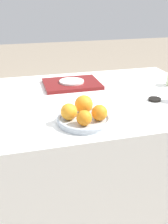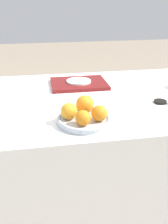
% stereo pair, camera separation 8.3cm
% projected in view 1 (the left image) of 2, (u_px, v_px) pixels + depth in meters
% --- Properties ---
extents(ground_plane, '(12.00, 12.00, 0.00)m').
position_uv_depth(ground_plane, '(75.00, 201.00, 1.66)').
color(ground_plane, gray).
extents(table, '(1.47, 0.93, 0.70)m').
position_uv_depth(table, '(75.00, 154.00, 1.52)').
color(table, white).
rests_on(table, ground_plane).
extents(fruit_platter, '(0.23, 0.23, 0.03)m').
position_uv_depth(fruit_platter, '(84.00, 120.00, 1.10)').
color(fruit_platter, '#B2BCC6').
rests_on(fruit_platter, table).
extents(orange_0, '(0.06, 0.06, 0.06)m').
position_uv_depth(orange_0, '(84.00, 118.00, 1.04)').
color(orange_0, orange).
rests_on(orange_0, fruit_platter).
extents(orange_1, '(0.07, 0.07, 0.07)m').
position_uv_depth(orange_1, '(69.00, 112.00, 1.08)').
color(orange_1, orange).
rests_on(orange_1, fruit_platter).
extents(orange_2, '(0.08, 0.08, 0.08)m').
position_uv_depth(orange_2, '(84.00, 104.00, 1.14)').
color(orange_2, orange).
rests_on(orange_2, fruit_platter).
extents(orange_3, '(0.07, 0.07, 0.07)m').
position_uv_depth(orange_3, '(99.00, 113.00, 1.08)').
color(orange_3, orange).
rests_on(orange_3, fruit_platter).
extents(serving_tray, '(0.33, 0.26, 0.02)m').
position_uv_depth(serving_tray, '(72.00, 84.00, 1.56)').
color(serving_tray, maroon).
rests_on(serving_tray, table).
extents(side_plate, '(0.15, 0.15, 0.01)m').
position_uv_depth(side_plate, '(72.00, 81.00, 1.55)').
color(side_plate, silver).
rests_on(side_plate, serving_tray).
extents(soy_dish, '(0.06, 0.06, 0.01)m').
position_uv_depth(soy_dish, '(155.00, 99.00, 1.34)').
color(soy_dish, black).
rests_on(soy_dish, table).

